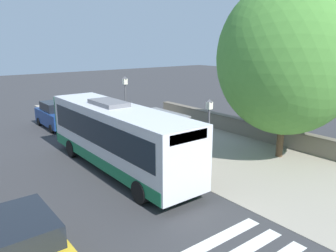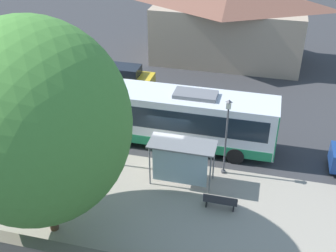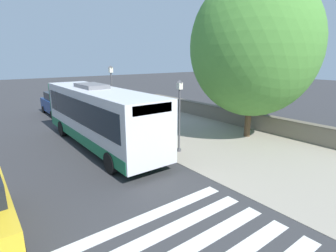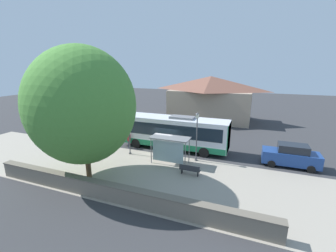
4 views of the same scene
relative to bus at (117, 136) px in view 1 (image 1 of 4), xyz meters
The scene contains 12 objects.
ground_plane 2.70m from the bus, 167.18° to the left, with size 120.00×120.00×0.00m, color #353538.
sidewalk_plaza 6.69m from the bus, behind, with size 9.00×44.00×0.02m.
stone_wall 10.55m from the bus, behind, with size 0.60×20.00×1.18m.
bus is the anchor object (origin of this frame).
bus_shelter 3.85m from the bus, 166.84° to the right, with size 1.53×3.47×2.44m.
pedestrian 4.91m from the bus, 109.18° to the left, with size 0.34×0.22×1.68m.
bench 6.27m from the bus, 148.81° to the right, with size 0.40×1.67×0.88m.
street_lamp_near 3.81m from the bus, 127.78° to the right, with size 0.28×0.28×4.55m.
street_lamp_far 4.74m from the bus, 130.27° to the left, with size 0.28×0.28×3.95m.
shade_tree 10.18m from the bus, 154.21° to the left, with size 7.76×7.76×10.00m.
parked_car_behind_bus 10.93m from the bus, 92.39° to the right, with size 1.86×4.57×2.02m.
parked_car_far_lane 8.59m from the bus, 43.27° to the left, with size 1.97×4.62×1.95m.
Camera 1 is at (9.89, 14.10, 6.54)m, focal length 35.00 mm.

